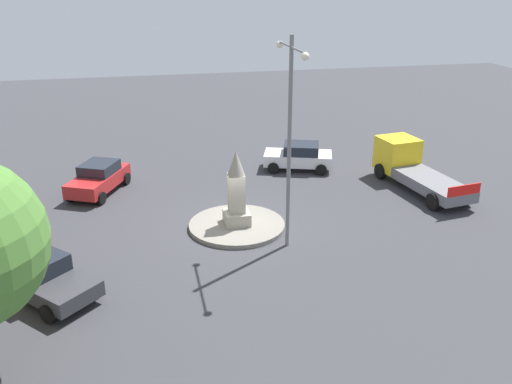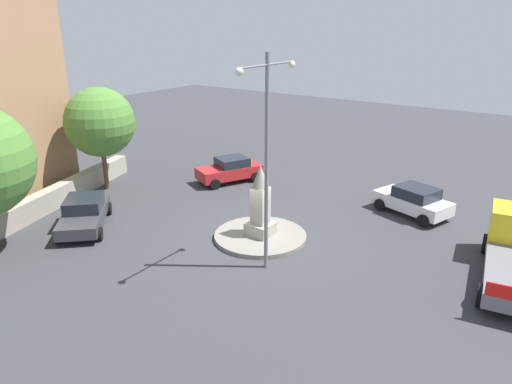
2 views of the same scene
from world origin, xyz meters
TOP-DOWN VIEW (x-y plane):
  - ground_plane at (0.00, 0.00)m, footprint 80.00×80.00m
  - traffic_island at (0.00, 0.00)m, footprint 4.28×4.28m
  - monument at (0.00, 0.00)m, footprint 1.11×1.11m
  - streetlamp at (2.13, 1.73)m, footprint 3.61×0.28m
  - car_dark_grey_waiting at (3.84, -7.75)m, footprint 4.52×4.43m
  - car_red_far_side at (-5.67, -6.16)m, footprint 4.32×3.26m
  - car_white_passing at (-6.86, 4.90)m, footprint 2.95×4.19m
  - truck_yellow_approaching at (-3.12, 10.02)m, footprint 6.58×2.94m

SIDE VIEW (x-z plane):
  - ground_plane at x=0.00m, z-range 0.00..0.00m
  - traffic_island at x=0.00m, z-range 0.00..0.20m
  - car_dark_grey_waiting at x=3.84m, z-range 0.01..1.48m
  - car_red_far_side at x=-5.67m, z-range 0.02..1.56m
  - car_white_passing at x=-6.86m, z-range 0.03..1.56m
  - truck_yellow_approaching at x=-3.12m, z-range -0.10..2.13m
  - monument at x=0.00m, z-range -0.03..3.34m
  - streetlamp at x=2.13m, z-range 0.86..9.38m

